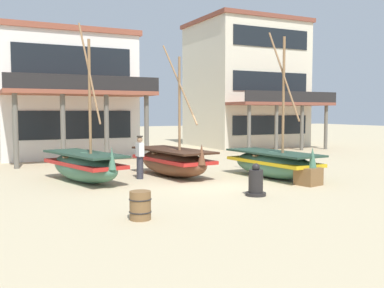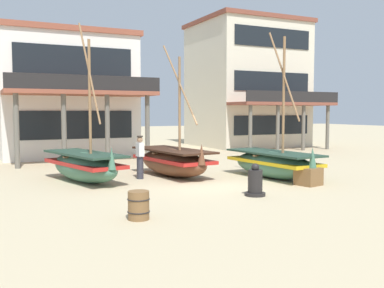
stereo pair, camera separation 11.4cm
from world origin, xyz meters
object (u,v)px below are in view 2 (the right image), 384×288
object	(u,v)px
harbor_building_main	(65,95)
harbor_building_annex	(247,84)
wooden_barrel	(139,205)
capstan_winch	(255,183)
fishing_boat_centre_large	(85,165)
fishing_boat_far_right	(173,161)
fisherman_by_hull	(140,158)
fishing_boat_near_left	(274,163)
cargo_crate	(308,176)

from	to	relation	value
harbor_building_main	harbor_building_annex	xyz separation A→B (m)	(13.92, 1.39, 1.09)
wooden_barrel	capstan_winch	bearing A→B (deg)	17.12
fishing_boat_centre_large	fishing_boat_far_right	xyz separation A→B (m)	(3.56, -0.10, -0.00)
fishing_boat_far_right	fisherman_by_hull	xyz separation A→B (m)	(-1.46, -0.14, 0.22)
fishing_boat_near_left	harbor_building_annex	world-z (taller)	harbor_building_annex
harbor_building_main	capstan_winch	bearing A→B (deg)	-79.57
fishing_boat_near_left	wooden_barrel	xyz separation A→B (m)	(-7.00, -4.09, -0.24)
fishing_boat_centre_large	fisherman_by_hull	xyz separation A→B (m)	(2.10, -0.23, 0.22)
fishing_boat_centre_large	harbor_building_main	bearing A→B (deg)	83.66
fishing_boat_centre_large	wooden_barrel	distance (m)	6.40
cargo_crate	fishing_boat_far_right	bearing A→B (deg)	129.78
capstan_winch	harbor_building_annex	bearing A→B (deg)	57.96
cargo_crate	harbor_building_main	xyz separation A→B (m)	(-5.79, 15.29, 3.30)
fisherman_by_hull	harbor_building_annex	xyz separation A→B (m)	(13.05, 12.66, 3.88)
capstan_winch	harbor_building_annex	size ratio (longest dim) A/B	0.11
cargo_crate	harbor_building_main	bearing A→B (deg)	110.74
fishing_boat_far_right	wooden_barrel	world-z (taller)	fishing_boat_far_right
wooden_barrel	harbor_building_annex	world-z (taller)	harbor_building_annex
capstan_winch	fisherman_by_hull	bearing A→B (deg)	113.32
fishing_boat_near_left	cargo_crate	distance (m)	1.97
fishing_boat_centre_large	harbor_building_main	distance (m)	11.50
fishing_boat_near_left	cargo_crate	world-z (taller)	fishing_boat_near_left
fishing_boat_far_right	capstan_winch	size ratio (longest dim) A/B	5.26
fishing_boat_centre_large	fishing_boat_far_right	world-z (taller)	fishing_boat_centre_large
fishing_boat_centre_large	fisherman_by_hull	distance (m)	2.13
fishing_boat_near_left	capstan_winch	size ratio (longest dim) A/B	5.63
fishing_boat_near_left	fisherman_by_hull	distance (m)	5.26
fishing_boat_centre_large	fisherman_by_hull	world-z (taller)	fishing_boat_centre_large
fishing_boat_centre_large	fisherman_by_hull	size ratio (longest dim) A/B	3.49
wooden_barrel	fisherman_by_hull	bearing A→B (deg)	70.55
fishing_boat_centre_large	capstan_winch	distance (m)	6.59
fishing_boat_near_left	harbor_building_main	world-z (taller)	harbor_building_main
capstan_winch	fishing_boat_centre_large	bearing A→B (deg)	129.52
fishing_boat_near_left	wooden_barrel	distance (m)	8.11
fishing_boat_near_left	fishing_boat_centre_large	world-z (taller)	fishing_boat_centre_large
harbor_building_annex	harbor_building_main	bearing A→B (deg)	-174.31
fishing_boat_centre_large	wooden_barrel	size ratio (longest dim) A/B	8.41
fishing_boat_near_left	capstan_winch	xyz separation A→B (m)	(-2.74, -2.77, -0.18)
capstan_winch	harbor_building_annex	world-z (taller)	harbor_building_annex
fisherman_by_hull	harbor_building_annex	bearing A→B (deg)	44.14
fisherman_by_hull	capstan_winch	bearing A→B (deg)	-66.68
fishing_boat_near_left	harbor_building_annex	bearing A→B (deg)	60.84
fishing_boat_near_left	fishing_boat_far_right	distance (m)	4.03
fishing_boat_near_left	fishing_boat_far_right	xyz separation A→B (m)	(-3.37, 2.21, 0.03)
fishing_boat_near_left	fishing_boat_far_right	bearing A→B (deg)	146.75
capstan_winch	cargo_crate	size ratio (longest dim) A/B	1.34
fisherman_by_hull	cargo_crate	world-z (taller)	fisherman_by_hull
fisherman_by_hull	wooden_barrel	distance (m)	6.55
fishing_boat_near_left	cargo_crate	bearing A→B (deg)	-87.40
fisherman_by_hull	harbor_building_main	world-z (taller)	harbor_building_main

